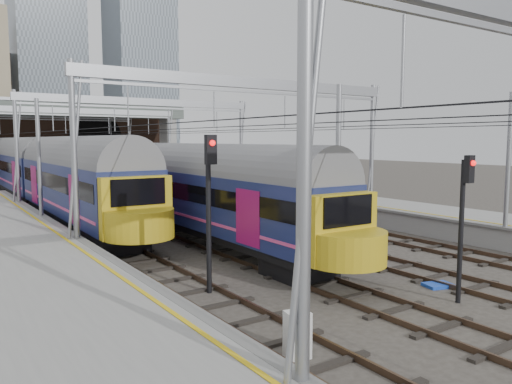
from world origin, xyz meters
TOP-DOWN VIEW (x-y plane):
  - ground at (0.00, 0.00)m, footprint 160.00×160.00m
  - platform_left at (-10.18, 2.50)m, footprint 4.32×55.00m
  - tracks at (0.00, 15.00)m, footprint 14.40×80.00m
  - overhead_line at (0.00, 21.49)m, footprint 16.80×80.00m
  - retaining_wall at (1.40, 51.93)m, footprint 28.00×2.75m
  - overbridge at (0.00, 46.00)m, footprint 28.00×3.00m
  - city_skyline at (2.73, 70.48)m, footprint 37.50×27.50m
  - train_main at (-2.00, 31.36)m, footprint 2.77×63.96m
  - train_second at (-6.00, 33.38)m, footprint 3.04×52.62m
  - signal_near_left at (-5.58, 1.90)m, footprint 0.37×0.48m
  - signal_near_centre at (0.24, -3.19)m, footprint 0.33×0.45m
  - relay_cabinet at (-6.23, -3.41)m, footprint 0.62×0.55m
  - equip_cover_a at (1.16, -1.75)m, footprint 1.06×0.87m
  - equip_cover_b at (3.45, 4.49)m, footprint 0.93×0.79m
  - equip_cover_c at (1.44, 5.90)m, footprint 1.01×0.82m

SIDE VIEW (x-z plane):
  - ground at x=0.00m, z-range 0.00..0.00m
  - tracks at x=0.00m, z-range -0.09..0.13m
  - equip_cover_b at x=3.45m, z-range 0.00..0.09m
  - equip_cover_c at x=1.44m, z-range 0.00..0.10m
  - equip_cover_a at x=1.16m, z-range 0.00..0.11m
  - relay_cabinet at x=-6.23m, z-range 0.00..1.07m
  - platform_left at x=-10.18m, z-range -0.01..1.11m
  - train_main at x=-2.00m, z-range 0.08..4.85m
  - train_second at x=-6.00m, z-range 0.06..5.20m
  - signal_near_centre at x=0.24m, z-range 0.62..5.11m
  - signal_near_left at x=-5.58m, z-range 0.65..5.74m
  - retaining_wall at x=1.40m, z-range -0.17..8.83m
  - overhead_line at x=0.00m, z-range 2.57..10.57m
  - overbridge at x=0.00m, z-range 2.64..11.89m
  - city_skyline at x=2.73m, z-range -12.91..47.09m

